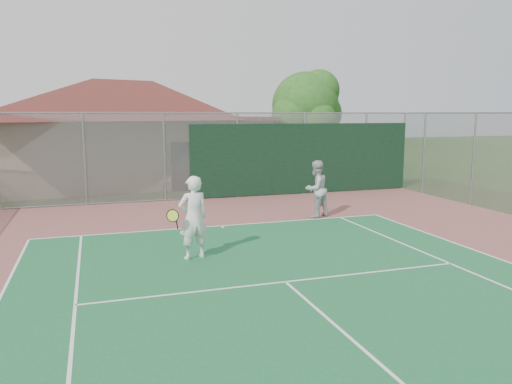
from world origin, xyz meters
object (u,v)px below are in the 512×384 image
bleachers (1,183)px  player_grey_back (316,190)px  player_white_front (193,218)px  clubhouse (126,122)px  tree (307,108)px

bleachers → player_grey_back: size_ratio=1.65×
player_white_front → player_grey_back: bearing=-154.6°
player_white_front → player_grey_back: size_ratio=1.05×
clubhouse → player_white_front: 15.09m
tree → player_grey_back: 10.14m
bleachers → clubhouse: bearing=13.7°
player_white_front → tree: bearing=-134.7°
bleachers → player_white_front: player_white_front is taller
player_white_front → player_grey_back: (4.86, 3.55, -0.05)m
bleachers → player_white_front: (5.98, -11.73, 0.46)m
bleachers → tree: 14.83m
clubhouse → player_white_front: (0.55, -14.94, -2.05)m
clubhouse → bleachers: 6.79m
tree → player_grey_back: tree is taller
clubhouse → tree: (9.01, -2.34, 0.71)m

